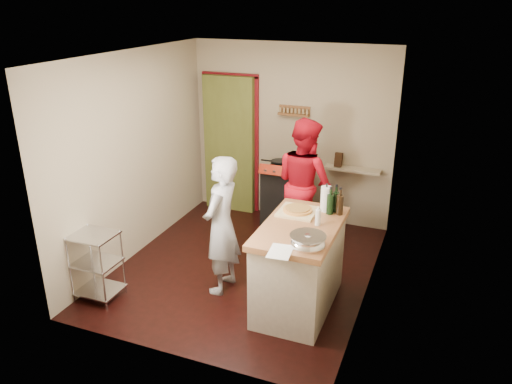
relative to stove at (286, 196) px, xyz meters
The scene contains 10 objects.
floor 1.49m from the stove, 91.94° to the right, with size 3.50×3.50×0.00m, color black.
back_wall 1.03m from the stove, 152.49° to the left, with size 3.00×0.44×2.60m.
left_wall 2.27m from the stove, 137.40° to the right, with size 0.04×3.50×2.60m, color gray.
right_wall 2.20m from the stove, 44.44° to the right, with size 0.04×3.50×2.60m, color gray.
ceiling 2.59m from the stove, 91.94° to the right, with size 3.00×3.50×0.02m, color white.
stove is the anchor object (origin of this frame).
wire_shelving 2.94m from the stove, 116.85° to the right, with size 0.48×0.40×0.80m.
island 2.11m from the stove, 67.57° to the right, with size 0.76×1.43×1.29m.
person_stripe 1.98m from the stove, 93.41° to the right, with size 0.59×0.39×1.61m, color silver.
person_red 0.77m from the stove, 49.74° to the right, with size 0.85×0.66×1.75m, color red.
Camera 1 is at (2.13, -5.04, 3.19)m, focal length 35.00 mm.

